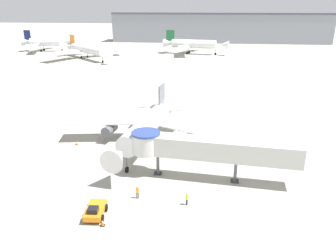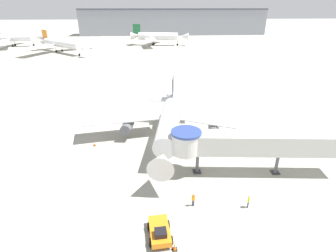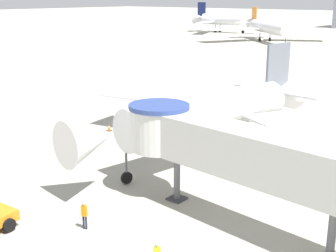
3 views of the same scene
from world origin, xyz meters
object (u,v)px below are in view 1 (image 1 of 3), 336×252
Objects in this scene: traffic_cone_port_wing at (77,143)px; ground_crew_marshaller at (187,198)px; traffic_cone_apron_front at (102,223)px; main_airplane at (147,127)px; background_jet_green_tail at (192,44)px; jet_bridge at (203,148)px; background_jet_orange_tail at (86,49)px; ground_crew_wing_walker at (137,191)px; background_jet_navy_tail at (44,42)px; pushback_tug_orange at (95,210)px; traffic_cone_starboard_wing at (219,157)px.

ground_crew_marshaller is (20.36, -16.02, 0.61)m from traffic_cone_port_wing.
traffic_cone_port_wing is at bearing 118.25° from traffic_cone_apron_front.
background_jet_green_tail reaches higher than main_airplane.
main_airplane reaches higher than ground_crew_marshaller.
jet_bridge is at bearing -22.64° from traffic_cone_port_wing.
jet_bridge is 125.79m from background_jet_green_tail.
traffic_cone_apron_front is 1.15× the size of traffic_cone_port_wing.
traffic_cone_port_wing is 100.25m from background_jet_orange_tail.
ground_crew_wing_walker is 0.05× the size of background_jet_orange_tail.
background_jet_navy_tail is (-76.19, 116.95, 0.91)m from main_airplane.
background_jet_green_tail is (2.85, 137.56, 4.55)m from traffic_cone_apron_front.
background_jet_green_tail is at bearing 83.35° from pushback_tug_orange.
background_jet_green_tail is at bearing 98.63° from jet_bridge.
ground_crew_wing_walker is 131.74m from background_jet_green_tail.
traffic_cone_apron_front is (-10.60, -12.01, -4.25)m from jet_bridge.
background_jet_green_tail is (1.71, 116.06, 1.11)m from main_airplane.
ground_crew_wing_walker is (4.06, 4.26, 0.23)m from pushback_tug_orange.
ground_crew_marshaller is (-1.63, -6.85, -3.69)m from jet_bridge.
background_jet_navy_tail is (-63.67, 117.27, 4.40)m from traffic_cone_port_wing.
background_jet_navy_tail is at bearing 97.54° from background_jet_orange_tail.
traffic_cone_apron_front is at bearing -132.96° from ground_crew_wing_walker.
background_jet_green_tail is 51.56m from background_jet_orange_tail.
pushback_tug_orange is at bearing 129.96° from traffic_cone_apron_front.
background_jet_orange_tail reaches higher than jet_bridge.
background_jet_navy_tail is (-73.70, 136.83, 3.98)m from pushback_tug_orange.
ground_crew_marshaller is at bearing -110.99° from background_jet_orange_tail.
background_jet_orange_tail is (-46.65, 110.03, 3.29)m from ground_crew_wing_walker.
jet_bridge is at bearing 19.62° from ground_crew_wing_walker.
traffic_cone_apron_front is 0.50× the size of ground_crew_marshaller.
traffic_cone_starboard_wing is 0.02× the size of background_jet_navy_tail.
traffic_cone_starboard_wing is 0.73× the size of traffic_cone_apron_front.
ground_crew_marshaller is (10.33, 3.54, 0.20)m from pushback_tug_orange.
jet_bridge is (9.46, -9.49, 0.82)m from main_airplane.
pushback_tug_orange is 2.14m from traffic_cone_apron_front.
traffic_cone_port_wing is (-10.02, 19.56, -0.42)m from pushback_tug_orange.
pushback_tug_orange is (-2.49, -19.88, -3.07)m from main_airplane.
background_jet_green_tail reaches higher than traffic_cone_starboard_wing.
traffic_cone_port_wing is at bearing -169.86° from main_airplane.
pushback_tug_orange is 22.37m from traffic_cone_starboard_wing.
traffic_cone_starboard_wing is at bearing -166.77° from ground_crew_marshaller.
traffic_cone_starboard_wing is 22.80m from traffic_cone_apron_front.
background_jet_green_tail is (4.20, 135.94, 4.18)m from pushback_tug_orange.
traffic_cone_apron_front is at bearing -84.36° from main_airplane.
background_jet_navy_tail is at bearing 113.43° from pushback_tug_orange.
main_airplane is 116.08m from background_jet_green_tail.
background_jet_orange_tail is (-43.94, 115.91, 3.89)m from traffic_cone_apron_front.
jet_bridge is 38.03× the size of traffic_cone_starboard_wing.
jet_bridge reaches higher than ground_crew_wing_walker.
background_jet_green_tail reaches higher than background_jet_orange_tail.
pushback_tug_orange is at bearing -62.87° from traffic_cone_port_wing.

